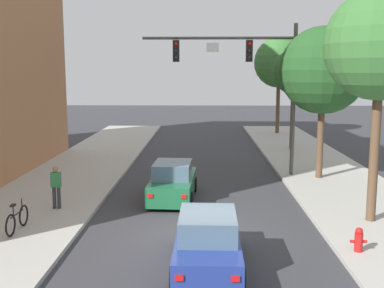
{
  "coord_description": "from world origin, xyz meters",
  "views": [
    {
      "loc": [
        0.06,
        -14.74,
        5.31
      ],
      "look_at": [
        -0.42,
        6.61,
        2.0
      ],
      "focal_mm": 43.63,
      "sensor_mm": 36.0,
      "label": 1
    }
  ],
  "objects": [
    {
      "name": "ground_plane",
      "position": [
        0.0,
        0.0,
        0.0
      ],
      "size": [
        120.0,
        120.0,
        0.0
      ],
      "primitive_type": "plane",
      "color": "#38383D"
    },
    {
      "name": "sidewalk_left",
      "position": [
        -6.5,
        0.0,
        0.07
      ],
      "size": [
        5.0,
        60.0,
        0.15
      ],
      "primitive_type": "cube",
      "color": "#B2AFA8",
      "rests_on": "ground"
    },
    {
      "name": "traffic_signal_mast",
      "position": [
        2.41,
        8.6,
        5.39
      ],
      "size": [
        7.59,
        0.38,
        7.5
      ],
      "color": "#514C47",
      "rests_on": "sidewalk_right"
    },
    {
      "name": "car_lead_green",
      "position": [
        -1.17,
        4.33,
        0.72
      ],
      "size": [
        1.98,
        4.31,
        1.6
      ],
      "color": "#1E663D",
      "rests_on": "ground"
    },
    {
      "name": "car_following_blue",
      "position": [
        0.22,
        -2.7,
        0.72
      ],
      "size": [
        1.88,
        4.26,
        1.6
      ],
      "color": "navy",
      "rests_on": "ground"
    },
    {
      "name": "pedestrian_sidewalk_left_walker",
      "position": [
        -5.48,
        2.35,
        1.06
      ],
      "size": [
        0.36,
        0.22,
        1.64
      ],
      "color": "#333338",
      "rests_on": "sidewalk_left"
    },
    {
      "name": "bicycle_leaning",
      "position": [
        -5.98,
        -0.21,
        0.54
      ],
      "size": [
        0.12,
        1.77,
        0.98
      ],
      "color": "black",
      "rests_on": "sidewalk_left"
    },
    {
      "name": "fire_hydrant",
      "position": [
        4.6,
        -1.73,
        0.51
      ],
      "size": [
        0.48,
        0.24,
        0.72
      ],
      "color": "red",
      "rests_on": "sidewalk_right"
    },
    {
      "name": "street_tree_nearest",
      "position": [
        5.98,
        1.18,
        6.19
      ],
      "size": [
        3.76,
        3.76,
        7.95
      ],
      "color": "brown",
      "rests_on": "sidewalk_right"
    },
    {
      "name": "street_tree_second",
      "position": [
        5.83,
        7.92,
        5.37
      ],
      "size": [
        4.19,
        4.19,
        7.33
      ],
      "color": "brown",
      "rests_on": "sidewalk_right"
    },
    {
      "name": "street_tree_third",
      "position": [
        6.13,
        16.65,
        5.27
      ],
      "size": [
        2.94,
        2.94,
        6.64
      ],
      "color": "brown",
      "rests_on": "sidewalk_right"
    },
    {
      "name": "street_tree_farthest",
      "position": [
        6.46,
        24.92,
        6.07
      ],
      "size": [
        4.19,
        4.19,
        8.04
      ],
      "color": "brown",
      "rests_on": "sidewalk_right"
    }
  ]
}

